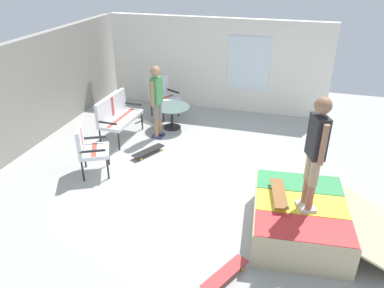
{
  "coord_description": "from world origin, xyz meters",
  "views": [
    {
      "loc": [
        -5.94,
        -1.64,
        3.91
      ],
      "look_at": [
        0.06,
        0.09,
        0.7
      ],
      "focal_mm": 34.65,
      "sensor_mm": 36.0,
      "label": 1
    }
  ],
  "objects_px": {
    "skate_ramp": "(301,218)",
    "skateboard_by_bench": "(148,151)",
    "skateboard_on_ramp": "(279,193)",
    "patio_bench": "(116,113)",
    "patio_chair_near_house": "(162,93)",
    "person_watching": "(157,97)",
    "skateboard_spare": "(225,274)",
    "patio_chair_by_wall": "(88,146)",
    "person_skater": "(316,147)",
    "patio_table": "(172,113)"
  },
  "relations": [
    {
      "from": "skate_ramp",
      "to": "skateboard_by_bench",
      "type": "relative_size",
      "value": 2.84
    },
    {
      "from": "skateboard_by_bench",
      "to": "skateboard_on_ramp",
      "type": "height_order",
      "value": "skateboard_on_ramp"
    },
    {
      "from": "patio_bench",
      "to": "skateboard_by_bench",
      "type": "height_order",
      "value": "patio_bench"
    },
    {
      "from": "patio_chair_near_house",
      "to": "skateboard_on_ramp",
      "type": "distance_m",
      "value": 5.13
    },
    {
      "from": "patio_bench",
      "to": "person_watching",
      "type": "bearing_deg",
      "value": -72.25
    },
    {
      "from": "skateboard_on_ramp",
      "to": "skateboard_by_bench",
      "type": "bearing_deg",
      "value": 59.37
    },
    {
      "from": "skateboard_by_bench",
      "to": "skateboard_on_ramp",
      "type": "bearing_deg",
      "value": -120.63
    },
    {
      "from": "skateboard_by_bench",
      "to": "skateboard_spare",
      "type": "distance_m",
      "value": 3.75
    },
    {
      "from": "patio_chair_near_house",
      "to": "skateboard_spare",
      "type": "distance_m",
      "value": 5.88
    },
    {
      "from": "patio_chair_by_wall",
      "to": "person_watching",
      "type": "bearing_deg",
      "value": -19.83
    },
    {
      "from": "person_skater",
      "to": "skateboard_spare",
      "type": "distance_m",
      "value": 2.1
    },
    {
      "from": "patio_table",
      "to": "person_skater",
      "type": "bearing_deg",
      "value": -135.72
    },
    {
      "from": "patio_chair_near_house",
      "to": "skate_ramp",
      "type": "bearing_deg",
      "value": -136.47
    },
    {
      "from": "skate_ramp",
      "to": "person_watching",
      "type": "relative_size",
      "value": 1.33
    },
    {
      "from": "skate_ramp",
      "to": "skateboard_spare",
      "type": "relative_size",
      "value": 2.86
    },
    {
      "from": "patio_chair_near_house",
      "to": "person_skater",
      "type": "relative_size",
      "value": 0.59
    },
    {
      "from": "patio_table",
      "to": "skateboard_spare",
      "type": "relative_size",
      "value": 1.13
    },
    {
      "from": "patio_bench",
      "to": "skateboard_on_ramp",
      "type": "relative_size",
      "value": 1.55
    },
    {
      "from": "skateboard_spare",
      "to": "skateboard_on_ramp",
      "type": "distance_m",
      "value": 1.49
    },
    {
      "from": "patio_bench",
      "to": "patio_table",
      "type": "height_order",
      "value": "patio_bench"
    },
    {
      "from": "skate_ramp",
      "to": "skateboard_by_bench",
      "type": "xyz_separation_m",
      "value": [
        1.73,
        3.24,
        -0.2
      ]
    },
    {
      "from": "patio_chair_by_wall",
      "to": "person_skater",
      "type": "height_order",
      "value": "person_skater"
    },
    {
      "from": "skateboard_spare",
      "to": "skateboard_on_ramp",
      "type": "relative_size",
      "value": 0.97
    },
    {
      "from": "skateboard_by_bench",
      "to": "person_skater",
      "type": "bearing_deg",
      "value": -119.33
    },
    {
      "from": "person_watching",
      "to": "skateboard_spare",
      "type": "distance_m",
      "value": 4.64
    },
    {
      "from": "person_watching",
      "to": "patio_chair_by_wall",
      "type": "bearing_deg",
      "value": 160.17
    },
    {
      "from": "patio_bench",
      "to": "person_skater",
      "type": "height_order",
      "value": "person_skater"
    },
    {
      "from": "patio_chair_by_wall",
      "to": "skateboard_on_ramp",
      "type": "height_order",
      "value": "patio_chair_by_wall"
    },
    {
      "from": "patio_table",
      "to": "person_skater",
      "type": "distance_m",
      "value": 4.77
    },
    {
      "from": "skateboard_spare",
      "to": "skateboard_on_ramp",
      "type": "xyz_separation_m",
      "value": [
        1.26,
        -0.55,
        0.57
      ]
    },
    {
      "from": "skateboard_on_ramp",
      "to": "person_watching",
      "type": "bearing_deg",
      "value": 48.93
    },
    {
      "from": "patio_chair_near_house",
      "to": "patio_table",
      "type": "bearing_deg",
      "value": -143.94
    },
    {
      "from": "person_skater",
      "to": "skateboard_on_ramp",
      "type": "bearing_deg",
      "value": 70.83
    },
    {
      "from": "skate_ramp",
      "to": "patio_chair_near_house",
      "type": "distance_m",
      "value": 5.41
    },
    {
      "from": "patio_bench",
      "to": "person_skater",
      "type": "xyz_separation_m",
      "value": [
        -2.44,
        -4.28,
        0.97
      ]
    },
    {
      "from": "patio_bench",
      "to": "person_skater",
      "type": "bearing_deg",
      "value": -119.7
    },
    {
      "from": "skate_ramp",
      "to": "patio_chair_near_house",
      "type": "bearing_deg",
      "value": 43.53
    },
    {
      "from": "skateboard_by_bench",
      "to": "skateboard_spare",
      "type": "bearing_deg",
      "value": -141.96
    },
    {
      "from": "patio_bench",
      "to": "patio_table",
      "type": "xyz_separation_m",
      "value": [
        0.86,
        -1.06,
        -0.21
      ]
    },
    {
      "from": "patio_bench",
      "to": "skateboard_by_bench",
      "type": "distance_m",
      "value": 1.29
    },
    {
      "from": "patio_chair_by_wall",
      "to": "patio_table",
      "type": "height_order",
      "value": "patio_chair_by_wall"
    },
    {
      "from": "patio_bench",
      "to": "skateboard_by_bench",
      "type": "xyz_separation_m",
      "value": [
        -0.61,
        -1.01,
        -0.53
      ]
    },
    {
      "from": "skateboard_by_bench",
      "to": "patio_chair_near_house",
      "type": "bearing_deg",
      "value": 12.3
    },
    {
      "from": "patio_table",
      "to": "skateboard_on_ramp",
      "type": "height_order",
      "value": "skateboard_on_ramp"
    },
    {
      "from": "patio_chair_near_house",
      "to": "person_watching",
      "type": "relative_size",
      "value": 0.59
    },
    {
      "from": "patio_table",
      "to": "skate_ramp",
      "type": "bearing_deg",
      "value": -135.0
    },
    {
      "from": "person_watching",
      "to": "patio_table",
      "type": "bearing_deg",
      "value": -14.98
    },
    {
      "from": "skate_ramp",
      "to": "patio_bench",
      "type": "relative_size",
      "value": 1.79
    },
    {
      "from": "patio_chair_near_house",
      "to": "skateboard_spare",
      "type": "relative_size",
      "value": 1.28
    },
    {
      "from": "person_skater",
      "to": "skateboard_on_ramp",
      "type": "relative_size",
      "value": 2.1
    }
  ]
}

